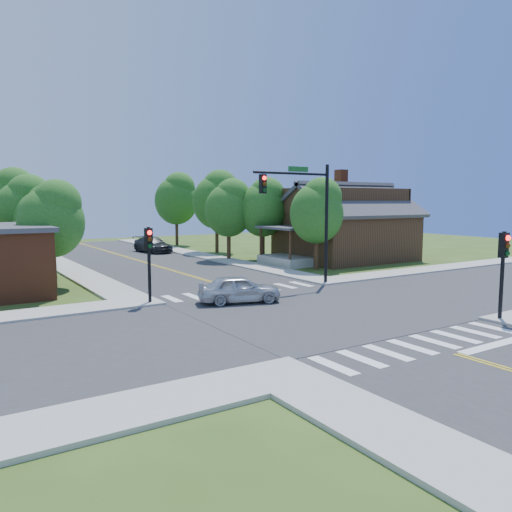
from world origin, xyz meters
TOP-DOWN VIEW (x-y plane):
  - ground at (0.00, 0.00)m, footprint 100.00×100.00m
  - road_ns at (0.00, 0.00)m, footprint 10.00×90.00m
  - road_ew at (0.00, 0.00)m, footprint 90.00×10.00m
  - intersection_patch at (0.00, 0.00)m, footprint 10.20×10.20m
  - sidewalk_ne at (15.82, 15.82)m, footprint 40.00×40.00m
  - crosswalk_north at (0.00, 6.20)m, footprint 8.85×2.00m
  - crosswalk_south at (0.00, -6.20)m, footprint 8.85×2.00m
  - centerline at (0.00, 0.00)m, footprint 0.30×90.00m
  - stop_bar at (2.50, -7.60)m, footprint 4.60×0.45m
  - signal_mast_ne at (3.91, 5.59)m, footprint 5.30×0.42m
  - signal_pole_se at (5.60, -5.62)m, footprint 0.34×0.42m
  - signal_pole_nw at (-5.60, 5.58)m, footprint 0.34×0.42m
  - house_ne at (15.11, 14.23)m, footprint 13.05×8.80m
  - tree_e_a at (9.28, 10.84)m, footprint 3.98×3.79m
  - tree_e_b at (9.22, 17.85)m, footprint 4.15×3.94m
  - tree_e_c at (8.95, 25.59)m, footprint 4.74×4.50m
  - tree_e_d at (8.87, 35.07)m, footprint 4.87×4.63m
  - tree_w_a at (-8.53, 12.99)m, footprint 3.70×3.52m
  - tree_w_b at (-8.95, 20.06)m, footprint 4.05×3.85m
  - tree_w_c at (-8.84, 28.13)m, footprint 4.59×4.36m
  - tree_house at (6.89, 19.61)m, footprint 4.09×3.89m
  - tree_bldg at (-8.09, 18.41)m, footprint 3.62×3.44m
  - car_silver at (-1.77, 3.50)m, footprint 3.96×4.99m
  - car_dgrey at (3.50, 28.89)m, footprint 3.43×5.70m

SIDE VIEW (x-z plane):
  - ground at x=0.00m, z-range 0.00..0.00m
  - intersection_patch at x=0.00m, z-range -0.03..0.03m
  - stop_bar at x=2.50m, z-range -0.05..0.05m
  - road_ns at x=0.00m, z-range 0.00..0.04m
  - road_ew at x=0.00m, z-range 0.01..0.04m
  - crosswalk_north at x=0.00m, z-range 0.04..0.05m
  - crosswalk_south at x=0.00m, z-range 0.04..0.05m
  - centerline at x=0.00m, z-range 0.04..0.05m
  - sidewalk_ne at x=15.82m, z-range 0.00..0.14m
  - car_silver at x=-1.77m, z-range 0.00..1.38m
  - car_dgrey at x=3.50m, z-range 0.00..1.50m
  - signal_pole_se at x=5.60m, z-range 0.76..4.56m
  - signal_pole_nw at x=-5.60m, z-range 0.76..4.56m
  - house_ne at x=15.11m, z-range -0.23..6.88m
  - tree_bldg at x=-8.09m, z-range 0.95..7.10m
  - tree_w_a at x=-8.53m, z-range 0.97..7.27m
  - tree_e_a at x=9.28m, z-range 1.05..7.82m
  - tree_w_b at x=-8.95m, z-range 1.07..7.95m
  - tree_house at x=6.89m, z-range 1.08..8.03m
  - tree_e_b at x=9.22m, z-range 1.09..8.14m
  - signal_mast_ne at x=3.91m, z-range 1.25..8.45m
  - tree_w_c at x=-8.84m, z-range 1.21..9.01m
  - tree_e_c at x=8.95m, z-range 1.25..9.31m
  - tree_e_d at x=8.87m, z-range 1.28..9.56m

